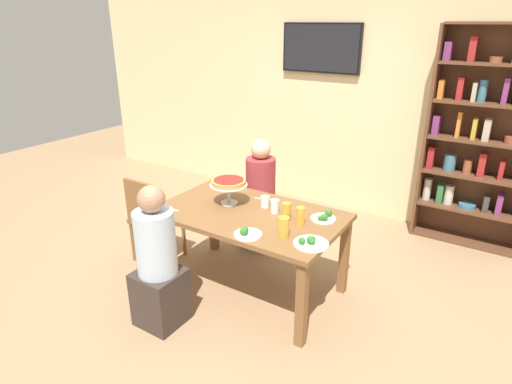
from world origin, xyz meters
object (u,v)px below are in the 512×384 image
object	(u,v)px
bookshelf	(484,139)
diner_near_left	(158,267)
salad_plate_far_diner	(246,233)
cutlery_fork_near	(170,209)
beer_glass_amber_short	(286,211)
chair_head_west	(151,216)
dining_table	(250,223)
salad_plate_spare	(310,242)
beer_glass_amber_spare	(284,227)
deep_dish_pizza_stand	(229,184)
salad_plate_near_diner	(324,217)
diner_far_left	(261,201)
cutlery_knife_near	(264,199)
water_glass_clear_far	(265,202)
television	(321,48)
beer_glass_amber_tall	(300,216)
water_glass_clear_near	(275,206)

from	to	relation	value
bookshelf	diner_near_left	xyz separation A→B (m)	(-1.80, -2.76, -0.64)
salad_plate_far_diner	cutlery_fork_near	size ratio (longest dim) A/B	1.18
beer_glass_amber_short	cutlery_fork_near	size ratio (longest dim) A/B	0.79
chair_head_west	diner_near_left	bearing A→B (deg)	-41.46
dining_table	salad_plate_spare	bearing A→B (deg)	-18.75
dining_table	cutlery_fork_near	xyz separation A→B (m)	(-0.60, -0.30, 0.10)
bookshelf	beer_glass_amber_spare	bearing A→B (deg)	-114.54
deep_dish_pizza_stand	salad_plate_near_diner	bearing A→B (deg)	9.82
diner_far_left	cutlery_fork_near	world-z (taller)	diner_far_left
beer_glass_amber_short	cutlery_knife_near	world-z (taller)	beer_glass_amber_short
dining_table	water_glass_clear_far	distance (m)	0.23
dining_table	deep_dish_pizza_stand	bearing A→B (deg)	165.95
deep_dish_pizza_stand	cutlery_fork_near	size ratio (longest dim) A/B	1.79
salad_plate_spare	beer_glass_amber_short	xyz separation A→B (m)	(-0.35, 0.28, 0.05)
diner_near_left	salad_plate_near_diner	xyz separation A→B (m)	(0.92, 0.96, 0.27)
salad_plate_far_diner	beer_glass_amber_short	world-z (taller)	beer_glass_amber_short
diner_near_left	water_glass_clear_far	xyz separation A→B (m)	(0.38, 0.92, 0.30)
television	chair_head_west	distance (m)	2.72
beer_glass_amber_spare	cutlery_fork_near	size ratio (longest dim) A/B	0.86
bookshelf	cutlery_knife_near	world-z (taller)	bookshelf
television	water_glass_clear_far	xyz separation A→B (m)	(0.44, -1.94, -1.13)
bookshelf	water_glass_clear_far	world-z (taller)	bookshelf
dining_table	salad_plate_spare	size ratio (longest dim) A/B	6.03
cutlery_fork_near	cutlery_knife_near	distance (m)	0.82
deep_dish_pizza_stand	cutlery_fork_near	xyz separation A→B (m)	(-0.35, -0.36, -0.18)
diner_far_left	deep_dish_pizza_stand	xyz separation A→B (m)	(0.11, -0.69, 0.43)
cutlery_knife_near	chair_head_west	bearing A→B (deg)	3.11
diner_near_left	salad_plate_spare	size ratio (longest dim) A/B	4.54
salad_plate_far_diner	dining_table	bearing A→B (deg)	120.13
chair_head_west	beer_glass_amber_short	world-z (taller)	beer_glass_amber_short
beer_glass_amber_tall	cutlery_fork_near	bearing A→B (deg)	-162.73
beer_glass_amber_tall	deep_dish_pizza_stand	bearing A→B (deg)	177.36
bookshelf	chair_head_west	world-z (taller)	bookshelf
salad_plate_far_diner	water_glass_clear_near	bearing A→B (deg)	93.37
beer_glass_amber_short	salad_plate_far_diner	bearing A→B (deg)	-105.74
television	beer_glass_amber_short	world-z (taller)	television
diner_far_left	salad_plate_far_diner	size ratio (longest dim) A/B	5.43
salad_plate_far_diner	cutlery_fork_near	xyz separation A→B (m)	(-0.81, 0.06, -0.02)
television	salad_plate_far_diner	world-z (taller)	television
dining_table	diner_far_left	bearing A→B (deg)	115.70
chair_head_west	diner_far_left	bearing A→B (deg)	51.01
deep_dish_pizza_stand	beer_glass_amber_spare	bearing A→B (deg)	-22.03
chair_head_west	beer_glass_amber_spare	xyz separation A→B (m)	(1.50, -0.11, 0.33)
salad_plate_far_diner	television	bearing A→B (deg)	103.63
salad_plate_near_diner	salad_plate_far_diner	world-z (taller)	same
salad_plate_near_diner	salad_plate_spare	distance (m)	0.44
diner_far_left	deep_dish_pizza_stand	distance (m)	0.82
diner_near_left	beer_glass_amber_spare	distance (m)	1.00
dining_table	television	xyz separation A→B (m)	(-0.39, 2.11, 1.27)
dining_table	cutlery_knife_near	size ratio (longest dim) A/B	8.48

